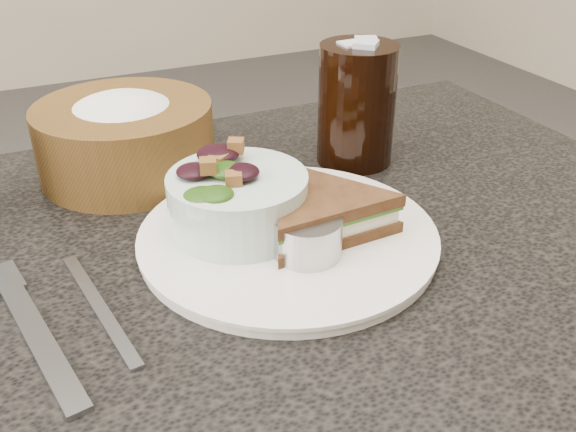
# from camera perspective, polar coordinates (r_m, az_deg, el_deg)

# --- Properties ---
(dinner_plate) EXTENTS (0.28, 0.28, 0.01)m
(dinner_plate) POSITION_cam_1_polar(r_m,az_deg,el_deg) (0.62, 0.00, -1.91)
(dinner_plate) COLOR silver
(dinner_plate) RESTS_ON dining_table
(sandwich) EXTENTS (0.16, 0.16, 0.04)m
(sandwich) POSITION_cam_1_polar(r_m,az_deg,el_deg) (0.61, 3.06, 0.29)
(sandwich) COLOR #513219
(sandwich) RESTS_ON dinner_plate
(salad_bowl) EXTENTS (0.15, 0.15, 0.08)m
(salad_bowl) POSITION_cam_1_polar(r_m,az_deg,el_deg) (0.61, -4.50, 2.11)
(salad_bowl) COLOR silver
(salad_bowl) RESTS_ON dinner_plate
(dressing_ramekin) EXTENTS (0.07, 0.07, 0.04)m
(dressing_ramekin) POSITION_cam_1_polar(r_m,az_deg,el_deg) (0.57, 1.75, -1.88)
(dressing_ramekin) COLOR #A9AAAC
(dressing_ramekin) RESTS_ON dinner_plate
(orange_wedge) EXTENTS (0.08, 0.08, 0.03)m
(orange_wedge) POSITION_cam_1_polar(r_m,az_deg,el_deg) (0.65, -2.23, 1.83)
(orange_wedge) COLOR #F96508
(orange_wedge) RESTS_ON dinner_plate
(fork) EXTENTS (0.05, 0.19, 0.01)m
(fork) POSITION_cam_1_polar(r_m,az_deg,el_deg) (0.54, -21.33, -9.98)
(fork) COLOR gray
(fork) RESTS_ON dining_table
(knife) EXTENTS (0.03, 0.17, 0.00)m
(knife) POSITION_cam_1_polar(r_m,az_deg,el_deg) (0.56, -16.42, -7.78)
(knife) COLOR #979BA2
(knife) RESTS_ON dining_table
(bread_basket) EXTENTS (0.22, 0.22, 0.11)m
(bread_basket) POSITION_cam_1_polar(r_m,az_deg,el_deg) (0.76, -14.35, 7.63)
(bread_basket) COLOR brown
(bread_basket) RESTS_ON dining_table
(cola_glass) EXTENTS (0.10, 0.10, 0.15)m
(cola_glass) POSITION_cam_1_polar(r_m,az_deg,el_deg) (0.76, 6.14, 10.21)
(cola_glass) COLOR black
(cola_glass) RESTS_ON dining_table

